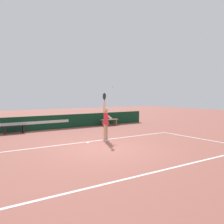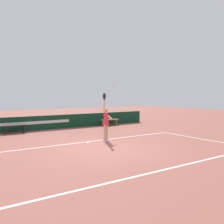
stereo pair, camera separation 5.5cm
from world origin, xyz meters
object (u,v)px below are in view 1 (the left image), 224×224
at_px(tennis_player, 106,121).
at_px(courtside_bench_far, 109,121).
at_px(tennis_ball, 113,87).
at_px(courtside_bench_near, 14,127).

distance_m(tennis_player, courtside_bench_far, 6.33).
height_order(tennis_ball, courtside_bench_near, tennis_ball).
xyz_separation_m(tennis_player, tennis_ball, (0.30, -0.19, 1.74)).
bearing_deg(tennis_player, tennis_ball, -33.21).
xyz_separation_m(tennis_ball, courtside_bench_far, (3.32, 5.35, -2.40)).
distance_m(tennis_ball, courtside_bench_far, 6.74).
distance_m(tennis_player, courtside_bench_near, 6.18).
relative_size(courtside_bench_near, courtside_bench_far, 0.97).
relative_size(tennis_player, tennis_ball, 35.87).
bearing_deg(courtside_bench_near, tennis_player, -56.84).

